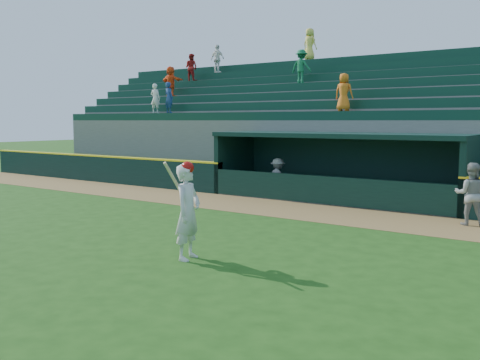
% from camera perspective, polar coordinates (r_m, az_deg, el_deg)
% --- Properties ---
extents(ground, '(120.00, 120.00, 0.00)m').
position_cam_1_polar(ground, '(13.45, -3.99, -6.13)').
color(ground, '#1E4812').
rests_on(ground, ground).
extents(warning_track, '(40.00, 3.00, 0.01)m').
position_cam_1_polar(warning_track, '(17.43, 6.34, -3.25)').
color(warning_track, olive).
rests_on(warning_track, ground).
extents(field_wall_left, '(15.50, 0.30, 1.20)m').
position_cam_1_polar(field_wall_left, '(26.61, -15.43, 1.17)').
color(field_wall_left, black).
rests_on(field_wall_left, ground).
extents(wall_stripe_left, '(15.50, 0.32, 0.06)m').
position_cam_1_polar(wall_stripe_left, '(26.57, -15.47, 2.52)').
color(wall_stripe_left, yellow).
rests_on(wall_stripe_left, field_wall_left).
extents(dugout_player_front, '(0.96, 0.81, 1.75)m').
position_cam_1_polar(dugout_player_front, '(16.13, 23.40, -1.39)').
color(dugout_player_front, gray).
rests_on(dugout_player_front, ground).
extents(dugout_player_inside, '(1.08, 0.80, 1.48)m').
position_cam_1_polar(dugout_player_inside, '(20.35, 4.06, 0.25)').
color(dugout_player_inside, '#9A9995').
rests_on(dugout_player_inside, ground).
extents(dugout, '(9.40, 2.80, 2.46)m').
position_cam_1_polar(dugout, '(20.01, 10.74, 1.82)').
color(dugout, slate).
rests_on(dugout, ground).
extents(stands, '(34.50, 6.25, 7.57)m').
position_cam_1_polar(stands, '(24.18, 15.33, 4.94)').
color(stands, slate).
rests_on(stands, ground).
extents(batter_at_plate, '(0.62, 0.89, 2.08)m').
position_cam_1_polar(batter_at_plate, '(11.22, -5.59, -3.29)').
color(batter_at_plate, silver).
rests_on(batter_at_plate, ground).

